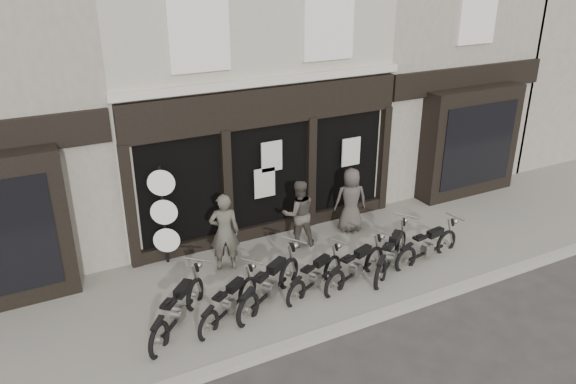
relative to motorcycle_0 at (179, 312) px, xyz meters
name	(u,v)px	position (x,y,z in m)	size (l,w,h in m)	color
ground_plane	(330,293)	(3.27, -0.23, -0.42)	(90.00, 90.00, 0.00)	#2D2B28
pavement	(309,271)	(3.27, 0.67, -0.36)	(30.00, 4.20, 0.12)	slate
kerb	(363,321)	(3.27, -1.48, -0.36)	(30.00, 0.25, 0.13)	gray
central_building	(220,60)	(3.27, 5.72, 3.66)	(7.30, 6.22, 8.34)	#AFA796
neighbour_right	(405,45)	(9.62, 5.66, 3.62)	(5.60, 6.73, 8.34)	gray
filler_right	(572,28)	(17.77, 5.77, 3.68)	(11.00, 6.00, 8.20)	gray
motorcycle_0	(179,312)	(0.00, 0.00, 0.00)	(1.72, 1.78, 1.07)	black
motorcycle_1	(230,304)	(0.99, -0.15, -0.05)	(1.74, 1.29, 0.94)	black
motorcycle_2	(270,287)	(1.93, -0.05, 0.01)	(2.06, 1.47, 1.10)	black
motorcycle_3	(315,278)	(3.00, -0.08, -0.06)	(1.80, 1.03, 0.92)	black
motorcycle_4	(356,269)	(3.95, -0.20, -0.03)	(1.99, 0.95, 0.99)	black
motorcycle_5	(391,256)	(4.95, -0.15, 0.00)	(1.92, 1.52, 1.06)	black
motorcycle_6	(427,248)	(5.96, -0.20, -0.03)	(2.06, 0.61, 0.99)	black
man_left	(225,232)	(1.61, 1.60, 0.61)	(0.67, 0.44, 1.83)	#47443A
man_centre	(298,213)	(3.61, 1.81, 0.54)	(0.82, 0.64, 1.69)	#443F37
man_right	(351,200)	(5.17, 1.89, 0.54)	(0.83, 0.54, 1.70)	#3F3935
advert_sign_post	(164,220)	(0.51, 2.46, 0.80)	(0.58, 0.39, 2.51)	black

